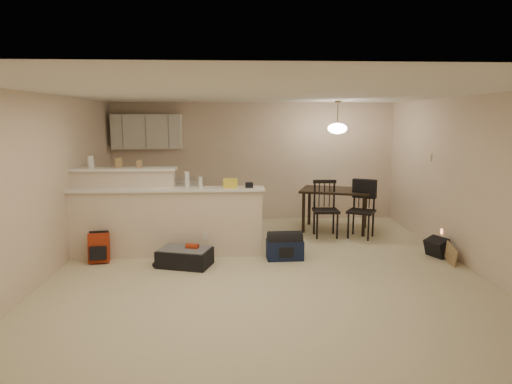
{
  "coord_description": "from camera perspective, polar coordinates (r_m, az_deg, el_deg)",
  "views": [
    {
      "loc": [
        -0.47,
        -6.21,
        2.17
      ],
      "look_at": [
        -0.1,
        0.7,
        1.05
      ],
      "focal_mm": 32.0,
      "sensor_mm": 36.0,
      "label": 1
    }
  ],
  "objects": [
    {
      "name": "room",
      "position": [
        6.3,
        1.25,
        0.79
      ],
      "size": [
        7.0,
        7.02,
        2.5
      ],
      "color": "beige",
      "rests_on": "ground"
    },
    {
      "name": "breakfast_bar",
      "position": [
        7.47,
        -12.94,
        -3.11
      ],
      "size": [
        3.08,
        0.58,
        1.39
      ],
      "color": "beige",
      "rests_on": "ground"
    },
    {
      "name": "upper_cabinets",
      "position": [
        9.69,
        -13.45,
        7.35
      ],
      "size": [
        1.4,
        0.34,
        0.7
      ],
      "primitive_type": "cube",
      "color": "white",
      "rests_on": "room"
    },
    {
      "name": "kitchen_counter",
      "position": [
        9.68,
        -12.11,
        -1.25
      ],
      "size": [
        1.8,
        0.6,
        0.9
      ],
      "primitive_type": "cube",
      "color": "white",
      "rests_on": "ground"
    },
    {
      "name": "thermostat",
      "position": [
        8.52,
        20.93,
        4.08
      ],
      "size": [
        0.02,
        0.12,
        0.12
      ],
      "primitive_type": "cube",
      "color": "beige",
      "rests_on": "room"
    },
    {
      "name": "jar",
      "position": [
        7.7,
        -19.99,
        3.57
      ],
      "size": [
        0.1,
        0.1,
        0.2
      ],
      "primitive_type": "cylinder",
      "color": "silver",
      "rests_on": "breakfast_bar"
    },
    {
      "name": "cereal_box",
      "position": [
        7.58,
        -16.79,
        3.5
      ],
      "size": [
        0.1,
        0.07,
        0.16
      ],
      "primitive_type": "cube",
      "color": "#A18153",
      "rests_on": "breakfast_bar"
    },
    {
      "name": "small_box",
      "position": [
        7.51,
        -14.37,
        3.41
      ],
      "size": [
        0.08,
        0.06,
        0.12
      ],
      "primitive_type": "cube",
      "color": "#A18153",
      "rests_on": "breakfast_bar"
    },
    {
      "name": "bottle_a",
      "position": [
        7.21,
        -8.61,
        1.52
      ],
      "size": [
        0.07,
        0.07,
        0.26
      ],
      "primitive_type": "cylinder",
      "color": "silver",
      "rests_on": "breakfast_bar"
    },
    {
      "name": "bottle_b",
      "position": [
        7.2,
        -6.95,
        1.22
      ],
      "size": [
        0.06,
        0.06,
        0.18
      ],
      "primitive_type": "cylinder",
      "color": "silver",
      "rests_on": "breakfast_bar"
    },
    {
      "name": "bag_lump",
      "position": [
        7.18,
        -3.22,
        1.09
      ],
      "size": [
        0.22,
        0.18,
        0.14
      ],
      "primitive_type": "cube",
      "color": "#A18153",
      "rests_on": "breakfast_bar"
    },
    {
      "name": "pouch",
      "position": [
        7.19,
        -0.86,
        0.88
      ],
      "size": [
        0.12,
        0.1,
        0.08
      ],
      "primitive_type": "cube",
      "color": "#A18153",
      "rests_on": "breakfast_bar"
    },
    {
      "name": "dining_table",
      "position": [
        8.98,
        9.91,
        -0.28
      ],
      "size": [
        1.51,
        1.24,
        0.81
      ],
      "rotation": [
        0.0,
        0.0,
        -0.33
      ],
      "color": "black",
      "rests_on": "ground"
    },
    {
      "name": "pendant_lamp",
      "position": [
        8.86,
        10.13,
        7.89
      ],
      "size": [
        0.36,
        0.36,
        0.62
      ],
      "color": "brown",
      "rests_on": "room"
    },
    {
      "name": "dining_chair_near",
      "position": [
        8.49,
        8.72,
        -2.13
      ],
      "size": [
        0.46,
        0.44,
        1.04
      ],
      "primitive_type": null,
      "rotation": [
        0.0,
        0.0,
        -0.02
      ],
      "color": "black",
      "rests_on": "ground"
    },
    {
      "name": "dining_chair_far",
      "position": [
        8.54,
        13.02,
        -2.19
      ],
      "size": [
        0.61,
        0.6,
        1.04
      ],
      "primitive_type": null,
      "rotation": [
        0.0,
        0.0,
        -0.53
      ],
      "color": "black",
      "rests_on": "ground"
    },
    {
      "name": "suitcase",
      "position": [
        6.92,
        -8.88,
        -8.1
      ],
      "size": [
        0.86,
        0.69,
        0.25
      ],
      "primitive_type": "cube",
      "rotation": [
        0.0,
        0.0,
        -0.3
      ],
      "color": "black",
      "rests_on": "ground"
    },
    {
      "name": "red_backpack",
      "position": [
        7.38,
        -19.03,
        -6.61
      ],
      "size": [
        0.32,
        0.23,
        0.45
      ],
      "primitive_type": "cube",
      "rotation": [
        0.0,
        0.0,
        0.14
      ],
      "color": "#A02C12",
      "rests_on": "ground"
    },
    {
      "name": "navy_duffel",
      "position": [
        7.16,
        3.61,
        -7.19
      ],
      "size": [
        0.57,
        0.33,
        0.31
      ],
      "primitive_type": "cube",
      "rotation": [
        0.0,
        0.0,
        0.04
      ],
      "color": "#121C39",
      "rests_on": "ground"
    },
    {
      "name": "black_daypack",
      "position": [
        7.82,
        21.75,
        -6.48
      ],
      "size": [
        0.35,
        0.4,
        0.29
      ],
      "primitive_type": "cube",
      "rotation": [
        0.0,
        0.0,
        1.98
      ],
      "color": "black",
      "rests_on": "ground"
    },
    {
      "name": "cardboard_sheet",
      "position": [
        7.5,
        23.19,
        -7.23
      ],
      "size": [
        0.05,
        0.38,
        0.29
      ],
      "primitive_type": "cube",
      "rotation": [
        0.0,
        0.0,
        1.5
      ],
      "color": "#A18153",
      "rests_on": "ground"
    }
  ]
}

